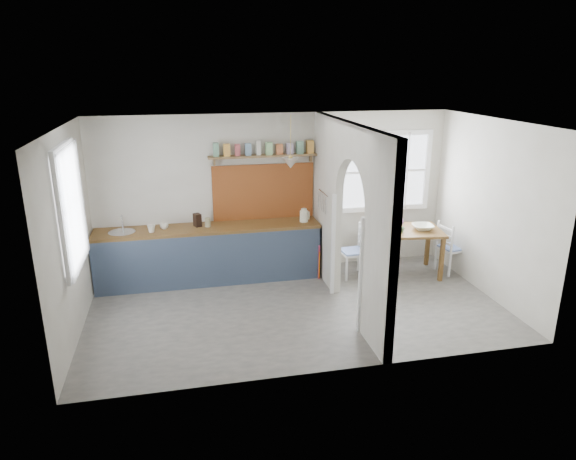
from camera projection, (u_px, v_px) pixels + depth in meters
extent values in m
cube|color=gray|center=(297.00, 309.00, 7.30)|extent=(5.80, 3.20, 0.01)
cube|color=beige|center=(299.00, 123.00, 6.51)|extent=(5.80, 3.20, 0.01)
cube|color=beige|center=(276.00, 194.00, 8.39)|extent=(5.80, 0.01, 2.60)
cube|color=beige|center=(333.00, 264.00, 5.42)|extent=(5.80, 0.01, 2.60)
cube|color=beige|center=(69.00, 236.00, 6.32)|extent=(0.01, 3.20, 2.60)
cube|color=beige|center=(491.00, 209.00, 7.49)|extent=(0.01, 3.20, 2.60)
cube|color=beige|center=(381.00, 247.00, 5.93)|extent=(0.12, 0.80, 2.60)
cube|color=beige|center=(327.00, 200.00, 7.98)|extent=(0.12, 1.20, 2.60)
cube|color=beige|center=(355.00, 165.00, 6.62)|extent=(0.12, 1.20, 1.05)
cube|color=brown|center=(209.00, 228.00, 8.02)|extent=(3.50, 0.60, 0.05)
cube|color=#424F68|center=(211.00, 262.00, 7.89)|extent=(3.50, 0.03, 0.85)
cube|color=black|center=(210.00, 254.00, 8.20)|extent=(3.46, 0.45, 0.85)
cylinder|color=silver|center=(122.00, 233.00, 7.75)|extent=(0.40, 0.40, 0.02)
cube|color=brown|center=(264.00, 192.00, 8.31)|extent=(1.65, 0.03, 0.90)
cube|color=olive|center=(264.00, 156.00, 8.05)|extent=(1.75, 0.20, 0.03)
cube|color=#507F61|center=(216.00, 151.00, 7.87)|extent=(0.09, 0.09, 0.18)
cube|color=#C08229|center=(227.00, 150.00, 7.90)|extent=(0.09, 0.09, 0.18)
cube|color=#903437|center=(237.00, 150.00, 7.94)|extent=(0.09, 0.09, 0.18)
cube|color=slate|center=(248.00, 150.00, 7.97)|extent=(0.09, 0.09, 0.18)
cube|color=#B9B6A7|center=(259.00, 149.00, 8.00)|extent=(0.09, 0.09, 0.18)
cube|color=#74A764|center=(269.00, 149.00, 8.04)|extent=(0.09, 0.09, 0.18)
cube|color=#AF5728|center=(279.00, 149.00, 8.07)|extent=(0.09, 0.09, 0.18)
cube|color=#96859E|center=(290.00, 148.00, 8.10)|extent=(0.09, 0.09, 0.18)
cube|color=#507F61|center=(300.00, 148.00, 8.14)|extent=(0.09, 0.09, 0.18)
cube|color=#C08229|center=(310.00, 148.00, 8.17)|extent=(0.09, 0.09, 0.18)
cone|color=beige|center=(291.00, 163.00, 7.83)|extent=(0.26, 0.26, 0.16)
cylinder|color=silver|center=(323.00, 193.00, 7.82)|extent=(0.02, 0.50, 0.02)
imported|color=white|center=(151.00, 229.00, 7.73)|extent=(0.16, 0.16, 0.12)
imported|color=white|center=(164.00, 226.00, 7.89)|extent=(0.15, 0.15, 0.10)
cube|color=black|center=(197.00, 220.00, 8.00)|extent=(0.13, 0.16, 0.20)
cylinder|color=tan|center=(208.00, 222.00, 7.99)|extent=(0.11, 0.11, 0.14)
cube|color=#BF3A5B|center=(319.00, 263.00, 8.23)|extent=(0.02, 0.03, 0.60)
cube|color=orange|center=(319.00, 265.00, 8.24)|extent=(0.02, 0.03, 0.45)
imported|color=white|center=(423.00, 227.00, 8.30)|extent=(0.37, 0.37, 0.08)
imported|color=#6B986D|center=(402.00, 230.00, 8.16)|extent=(0.11, 0.11, 0.08)
cylinder|color=black|center=(385.00, 231.00, 8.21)|extent=(0.19, 0.19, 0.01)
imported|color=#4E2B5E|center=(398.00, 220.00, 8.45)|extent=(0.24, 0.24, 0.21)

